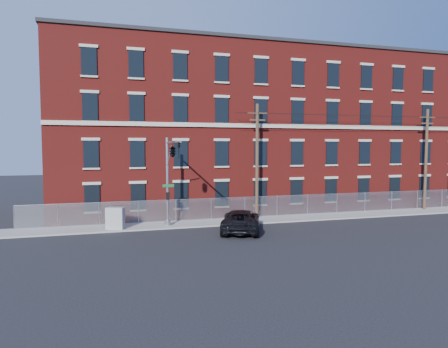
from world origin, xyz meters
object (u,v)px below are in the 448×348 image
pickup_truck (241,220)px  utility_cabinet (115,218)px  utility_pole_near (257,159)px  traffic_signal_mast (171,161)px

pickup_truck → utility_cabinet: size_ratio=3.58×
pickup_truck → utility_pole_near: bearing=-103.6°
traffic_signal_mast → pickup_truck: (5.11, -0.87, -4.56)m
traffic_signal_mast → utility_pole_near: 8.70m
traffic_signal_mast → utility_pole_near: (8.00, 3.42, -0.05)m
traffic_signal_mast → pickup_truck: bearing=-9.6°
utility_pole_near → pickup_truck: size_ratio=1.68×
utility_pole_near → utility_cabinet: utility_pole_near is taller
traffic_signal_mast → utility_cabinet: traffic_signal_mast is taller
traffic_signal_mast → utility_cabinet: 6.33m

